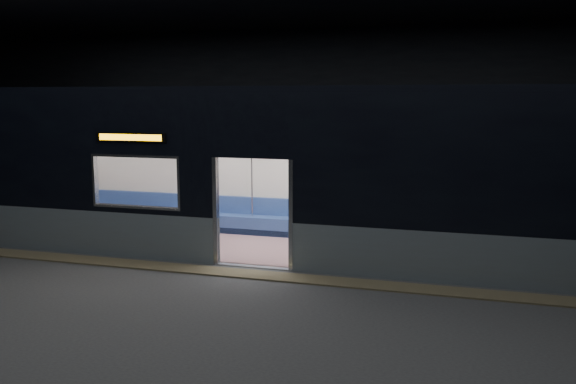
% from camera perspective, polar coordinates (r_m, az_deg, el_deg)
% --- Properties ---
extents(station_floor, '(24.00, 14.00, 0.01)m').
position_cam_1_polar(station_floor, '(10.56, -5.20, -8.55)').
color(station_floor, '#47494C').
rests_on(station_floor, ground).
extents(station_envelope, '(24.00, 14.00, 5.00)m').
position_cam_1_polar(station_envelope, '(10.09, -5.50, 11.75)').
color(station_envelope, black).
rests_on(station_envelope, station_floor).
extents(tactile_strip, '(22.80, 0.50, 0.03)m').
position_cam_1_polar(tactile_strip, '(11.04, -4.14, -7.64)').
color(tactile_strip, '#8C7F59').
rests_on(tactile_strip, station_floor).
extents(metro_car, '(18.00, 3.04, 3.35)m').
position_cam_1_polar(metro_car, '(12.54, -1.02, 2.89)').
color(metro_car, gray).
rests_on(metro_car, station_floor).
extents(passenger, '(0.45, 0.77, 1.49)m').
position_cam_1_polar(passenger, '(13.32, 5.84, -1.14)').
color(passenger, black).
rests_on(passenger, metro_car).
extents(handbag, '(0.36, 0.32, 0.16)m').
position_cam_1_polar(handbag, '(13.11, 5.43, -1.92)').
color(handbag, black).
rests_on(handbag, passenger).
extents(transit_map, '(1.00, 0.03, 0.65)m').
position_cam_1_polar(transit_map, '(13.37, 21.71, 1.03)').
color(transit_map, white).
rests_on(transit_map, metro_car).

